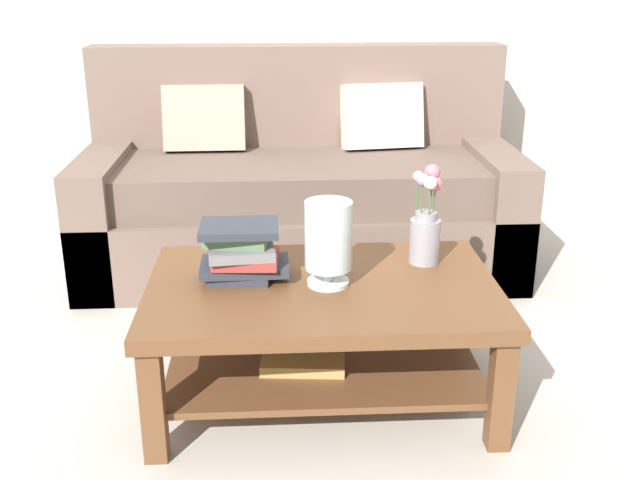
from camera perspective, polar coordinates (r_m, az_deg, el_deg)
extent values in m
plane|color=#B7B2A8|center=(3.01, 0.33, -8.12)|extent=(10.00, 10.00, 0.00)
cube|color=brown|center=(3.73, -1.44, 0.54)|extent=(2.09, 0.90, 0.36)
cube|color=brown|center=(3.61, -1.46, 4.58)|extent=(1.85, 0.74, 0.20)
cube|color=brown|center=(3.93, -1.68, 9.57)|extent=(2.09, 0.20, 0.70)
cube|color=brown|center=(3.78, -15.91, 1.97)|extent=(0.20, 0.90, 0.60)
cube|color=brown|center=(3.83, 12.79, 2.49)|extent=(0.20, 0.90, 0.60)
cube|color=gray|center=(3.80, -8.80, 9.15)|extent=(0.40, 0.19, 0.34)
cube|color=beige|center=(3.82, 4.73, 9.37)|extent=(0.42, 0.24, 0.34)
cube|color=brown|center=(2.51, 0.20, -3.85)|extent=(1.17, 0.77, 0.05)
cube|color=brown|center=(2.35, -12.60, -12.13)|extent=(0.07, 0.07, 0.38)
cube|color=brown|center=(2.41, 13.60, -11.31)|extent=(0.07, 0.07, 0.38)
cube|color=brown|center=(2.92, -10.68, -5.29)|extent=(0.07, 0.07, 0.38)
cube|color=brown|center=(2.97, 10.08, -4.80)|extent=(0.07, 0.07, 0.38)
cube|color=brown|center=(2.63, 0.19, -9.16)|extent=(1.05, 0.65, 0.02)
cube|color=tan|center=(2.57, -1.26, -9.04)|extent=(0.30, 0.22, 0.04)
cube|color=#2D333D|center=(2.55, -6.13, -2.65)|extent=(0.22, 0.17, 0.03)
cube|color=#2D333D|center=(2.54, -5.74, -1.99)|extent=(0.30, 0.18, 0.03)
cube|color=#993833|center=(2.51, -5.67, -1.42)|extent=(0.22, 0.19, 0.03)
cube|color=slate|center=(2.51, -6.05, -0.68)|extent=(0.23, 0.23, 0.03)
cube|color=#51704C|center=(2.51, -6.32, 0.27)|extent=(0.23, 0.19, 0.04)
cube|color=#2D333D|center=(2.48, -6.17, 0.89)|extent=(0.26, 0.19, 0.03)
cylinder|color=silver|center=(2.49, 0.63, -3.22)|extent=(0.14, 0.14, 0.02)
cylinder|color=silver|center=(2.48, 0.63, -2.59)|extent=(0.04, 0.04, 0.04)
cylinder|color=silver|center=(2.43, 0.64, 0.37)|extent=(0.16, 0.16, 0.23)
sphere|color=beige|center=(2.45, 0.09, -0.91)|extent=(0.05, 0.05, 0.05)
sphere|color=beige|center=(2.47, 1.16, -0.91)|extent=(0.04, 0.04, 0.04)
cylinder|color=gray|center=(2.68, 7.97, -0.09)|extent=(0.11, 0.11, 0.16)
cylinder|color=gray|center=(2.65, 8.07, 1.84)|extent=(0.08, 0.08, 0.03)
cylinder|color=#426638|center=(2.64, 8.72, 3.03)|extent=(0.01, 0.01, 0.08)
sphere|color=#C66B7A|center=(2.62, 8.78, 4.21)|extent=(0.05, 0.05, 0.05)
cylinder|color=#426638|center=(2.66, 8.48, 3.57)|extent=(0.01, 0.01, 0.12)
sphere|color=#C66B7A|center=(2.64, 8.56, 5.14)|extent=(0.06, 0.06, 0.06)
cylinder|color=#426638|center=(2.64, 7.43, 3.44)|extent=(0.01, 0.01, 0.11)
sphere|color=silver|center=(2.62, 7.50, 4.84)|extent=(0.04, 0.04, 0.04)
cylinder|color=#426638|center=(2.61, 7.76, 3.17)|extent=(0.01, 0.01, 0.11)
sphere|color=#B28CB7|center=(2.59, 7.83, 4.58)|extent=(0.04, 0.04, 0.04)
cylinder|color=#426638|center=(2.60, 8.35, 2.97)|extent=(0.01, 0.01, 0.10)
sphere|color=silver|center=(2.58, 8.42, 4.32)|extent=(0.05, 0.05, 0.05)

